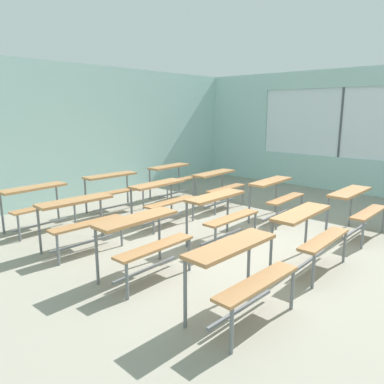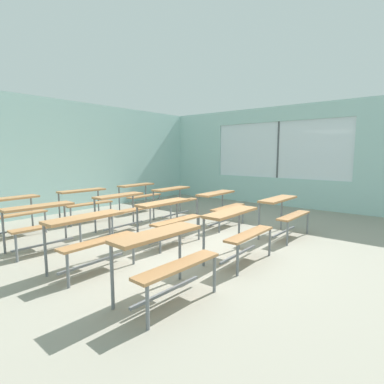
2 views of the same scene
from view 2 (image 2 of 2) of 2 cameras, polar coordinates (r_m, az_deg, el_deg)
ground at (r=5.29m, az=-1.61°, el=-10.50°), size 10.00×9.00×0.05m
wall_back at (r=8.68m, az=-24.87°, el=6.05°), size 10.00×0.12×3.00m
wall_right at (r=9.35m, az=19.62°, el=6.03°), size 0.12×9.00×3.00m
desk_bench_r0c0 at (r=3.30m, az=-5.27°, el=-10.92°), size 1.12×0.63×0.74m
desk_bench_r0c1 at (r=4.52m, az=8.61°, el=-5.96°), size 1.11×0.60×0.74m
desk_bench_r0c2 at (r=5.99m, az=17.01°, el=-2.89°), size 1.11×0.61×0.74m
desk_bench_r1c0 at (r=4.34m, az=-18.89°, el=-6.82°), size 1.11×0.60×0.74m
desk_bench_r1c1 at (r=5.35m, az=-4.54°, el=-3.81°), size 1.10×0.60×0.74m
desk_bench_r1c2 at (r=6.61m, az=5.38°, el=-1.67°), size 1.12×0.62×0.74m
desk_bench_r2c0 at (r=5.53m, az=-26.71°, el=-4.22°), size 1.13×0.64×0.74m
desk_bench_r2c1 at (r=6.39m, az=-13.10°, el=-2.13°), size 1.12×0.62×0.74m
desk_bench_r2c2 at (r=7.43m, az=-3.28°, el=-0.64°), size 1.12×0.63×0.74m
desk_bench_r3c0 at (r=6.77m, az=-31.22°, el=-2.49°), size 1.13×0.64×0.74m
desk_bench_r3c1 at (r=7.48m, az=-19.77°, el=-1.01°), size 1.13×0.64×0.74m
desk_bench_r3c2 at (r=8.43m, az=-10.04°, el=0.22°), size 1.13×0.64×0.74m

